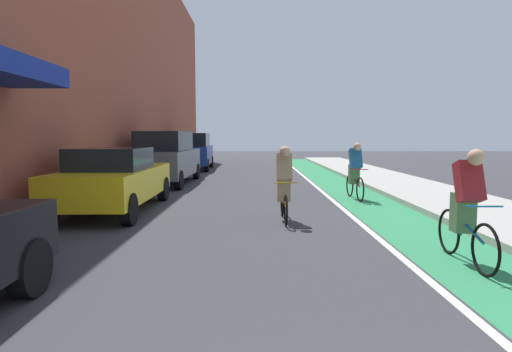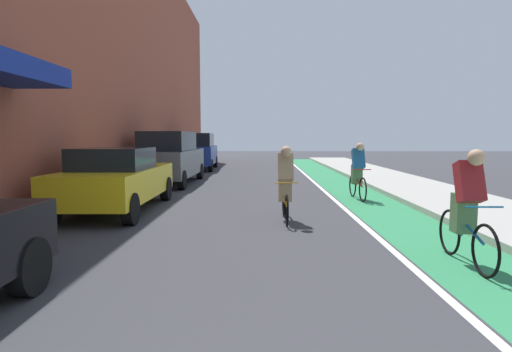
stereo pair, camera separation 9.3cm
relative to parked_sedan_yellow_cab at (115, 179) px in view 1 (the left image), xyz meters
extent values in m
plane|color=#38383D|center=(3.11, 3.84, -0.78)|extent=(77.17, 77.17, 0.00)
cube|color=#2D8451|center=(6.46, 5.84, -0.78)|extent=(1.60, 35.08, 0.00)
cube|color=white|center=(5.56, 5.84, -0.78)|extent=(0.12, 35.08, 0.00)
cube|color=#A8A59E|center=(8.67, 5.84, -0.71)|extent=(2.81, 35.08, 0.14)
cube|color=#9E4C38|center=(-2.85, 5.84, 4.45)|extent=(3.00, 35.08, 10.46)
cylinder|color=black|center=(0.86, -5.39, -0.45)|extent=(0.23, 0.66, 0.66)
cube|color=yellow|center=(0.00, 0.05, -0.10)|extent=(1.83, 4.47, 0.70)
cube|color=black|center=(0.00, -0.17, 0.47)|extent=(1.58, 1.89, 0.55)
cylinder|color=black|center=(-0.83, 1.71, -0.45)|extent=(0.23, 0.66, 0.66)
cylinder|color=black|center=(0.78, 1.73, -0.45)|extent=(0.23, 0.66, 0.66)
cylinder|color=black|center=(-0.79, -1.64, -0.45)|extent=(0.23, 0.66, 0.66)
cylinder|color=black|center=(0.83, -1.61, -0.45)|extent=(0.23, 0.66, 0.66)
cube|color=#595B60|center=(0.00, 5.92, 0.02)|extent=(1.90, 4.81, 0.95)
cube|color=black|center=(0.00, 5.68, 0.82)|extent=(1.65, 2.89, 0.75)
cylinder|color=black|center=(-0.80, 7.77, -0.45)|extent=(0.23, 0.66, 0.66)
cylinder|color=black|center=(0.86, 7.74, -0.45)|extent=(0.23, 0.66, 0.66)
cylinder|color=black|center=(-0.86, 4.10, -0.45)|extent=(0.23, 0.66, 0.66)
cylinder|color=black|center=(0.79, 4.07, -0.45)|extent=(0.23, 0.66, 0.66)
cube|color=navy|center=(0.00, 12.84, 0.02)|extent=(1.95, 4.33, 0.95)
cube|color=black|center=(0.01, 12.63, 0.82)|extent=(1.68, 2.62, 0.75)
cylinder|color=black|center=(-0.88, 14.40, -0.45)|extent=(0.24, 0.67, 0.66)
cylinder|color=black|center=(0.77, 14.46, -0.45)|extent=(0.24, 0.67, 0.66)
cylinder|color=black|center=(-0.77, 11.23, -0.45)|extent=(0.24, 0.67, 0.66)
cylinder|color=black|center=(0.88, 11.28, -0.45)|extent=(0.24, 0.67, 0.66)
torus|color=black|center=(6.34, -4.70, -0.44)|extent=(0.05, 0.69, 0.69)
torus|color=black|center=(6.35, -3.65, -0.44)|extent=(0.05, 0.69, 0.69)
cylinder|color=#1966A5|center=(6.34, -4.18, -0.22)|extent=(0.05, 0.96, 0.33)
cylinder|color=#1966A5|center=(6.34, -4.00, -0.14)|extent=(0.04, 0.12, 0.55)
cylinder|color=#1966A5|center=(6.34, -4.63, 0.11)|extent=(0.48, 0.03, 0.02)
cube|color=#4C7247|center=(6.34, -4.07, -0.07)|extent=(0.28, 0.24, 0.56)
cube|color=maroon|center=(6.34, -4.20, 0.39)|extent=(0.33, 0.40, 0.60)
sphere|color=tan|center=(6.34, -4.36, 0.73)|extent=(0.22, 0.22, 0.22)
torus|color=black|center=(4.00, -1.66, -0.47)|extent=(0.04, 0.64, 0.64)
torus|color=black|center=(3.99, -0.61, -0.47)|extent=(0.04, 0.64, 0.64)
cylinder|color=gold|center=(3.99, -1.14, -0.25)|extent=(0.05, 0.96, 0.33)
cylinder|color=gold|center=(3.99, -0.95, -0.17)|extent=(0.04, 0.12, 0.55)
cylinder|color=gold|center=(3.99, -1.58, 0.08)|extent=(0.48, 0.03, 0.02)
cube|color=tan|center=(3.99, -1.03, -0.10)|extent=(0.28, 0.24, 0.56)
cube|color=tan|center=(3.99, -1.16, 0.36)|extent=(0.32, 0.40, 0.60)
sphere|color=tan|center=(3.99, -1.32, 0.70)|extent=(0.22, 0.22, 0.22)
cube|color=tan|center=(3.99, -1.04, 0.38)|extent=(0.26, 0.28, 0.39)
torus|color=black|center=(6.26, 1.47, -0.44)|extent=(0.07, 0.68, 0.68)
torus|color=black|center=(6.21, 2.51, -0.44)|extent=(0.07, 0.68, 0.68)
cylinder|color=red|center=(6.24, 1.99, -0.22)|extent=(0.09, 0.96, 0.33)
cylinder|color=red|center=(6.23, 2.17, -0.14)|extent=(0.04, 0.12, 0.55)
cylinder|color=red|center=(6.26, 1.54, 0.11)|extent=(0.48, 0.05, 0.02)
cube|color=#4C7247|center=(6.23, 2.10, -0.07)|extent=(0.29, 0.25, 0.56)
cube|color=#1E598C|center=(6.24, 1.97, 0.39)|extent=(0.34, 0.41, 0.60)
sphere|color=tan|center=(6.25, 1.81, 0.73)|extent=(0.22, 0.22, 0.22)
cube|color=#333842|center=(6.23, 2.09, 0.41)|extent=(0.27, 0.29, 0.39)
camera|label=1|loc=(3.40, -9.95, 1.01)|focal=29.37mm
camera|label=2|loc=(3.49, -9.95, 1.01)|focal=29.37mm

